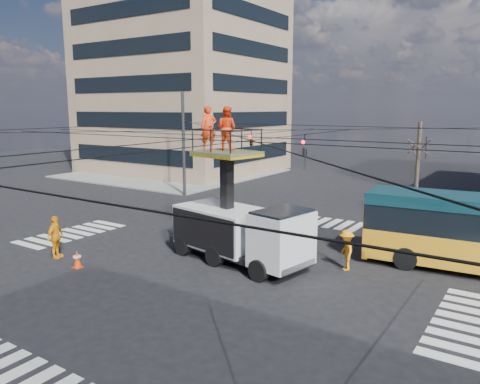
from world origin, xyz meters
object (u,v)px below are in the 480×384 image
(utility_truck, at_px, (239,214))
(flagger, at_px, (346,250))
(traffic_cone, at_px, (77,259))
(worker_ground, at_px, (55,237))

(utility_truck, distance_m, flagger, 4.84)
(traffic_cone, xyz_separation_m, flagger, (9.82, 6.11, 0.50))
(flagger, bearing_deg, traffic_cone, -93.16)
(utility_truck, distance_m, worker_ground, 8.54)
(worker_ground, bearing_deg, flagger, -86.52)
(utility_truck, bearing_deg, traffic_cone, -129.59)
(worker_ground, distance_m, flagger, 13.07)
(worker_ground, height_order, flagger, worker_ground)
(utility_truck, xyz_separation_m, flagger, (4.36, 1.63, -1.31))
(traffic_cone, xyz_separation_m, worker_ground, (-1.90, 0.33, 0.61))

